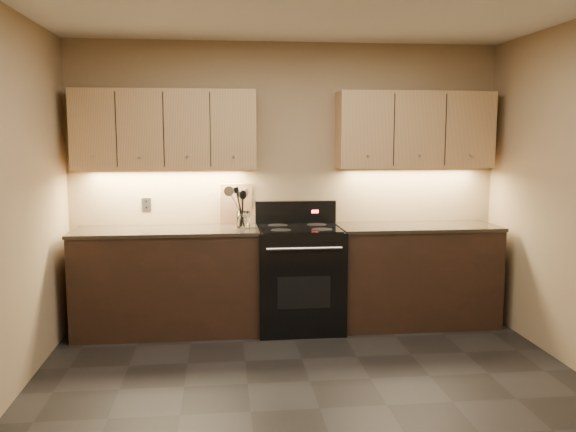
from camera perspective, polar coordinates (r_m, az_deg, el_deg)
The scene contains 15 objects.
floor at distance 4.12m, azimuth 2.98°, elevation -17.54°, with size 4.00×4.00×0.00m, color black.
wall_back at distance 5.73m, azimuth -0.13°, elevation 3.05°, with size 4.00×0.04×2.60m, color #9B825B.
counter_left at distance 5.55m, azimuth -11.21°, elevation -5.96°, with size 1.62×0.62×0.93m.
counter_right at distance 5.81m, azimuth 11.89°, elevation -5.37°, with size 1.46×0.62×0.93m.
stove at distance 5.55m, azimuth 1.05°, elevation -5.67°, with size 0.76×0.68×1.14m.
upper_cab_left at distance 5.56m, azimuth -11.43°, elevation 7.92°, with size 1.60×0.30×0.70m, color tan.
upper_cab_right at distance 5.82m, azimuth 11.78°, elevation 7.89°, with size 1.44×0.30×0.70m, color tan.
outlet_plate at distance 5.75m, azimuth -13.11°, elevation 1.07°, with size 0.09×0.01×0.12m, color #B2B5BA.
utensil_crock at distance 5.46m, azimuth -4.21°, elevation -0.38°, with size 0.14×0.14×0.15m.
cutting_board at distance 5.68m, azimuth -4.91°, elevation 1.16°, with size 0.30×0.02×0.38m, color #DEA877.
wooden_spoon at distance 5.45m, azimuth -4.60°, elevation 0.78°, with size 0.06×0.06×0.33m, color #DEA877, non-canonical shape.
black_spoon at distance 5.48m, azimuth -4.36°, elevation 0.86°, with size 0.06×0.06×0.33m, color black, non-canonical shape.
black_turner at distance 5.42m, azimuth -4.14°, elevation 0.96°, with size 0.08×0.08×0.37m, color black, non-canonical shape.
steel_spatula at distance 5.45m, azimuth -3.94°, elevation 0.80°, with size 0.08×0.08×0.33m, color silver, non-canonical shape.
steel_skimmer at distance 5.44m, azimuth -3.79°, elevation 1.05°, with size 0.09×0.09×0.38m, color silver, non-canonical shape.
Camera 1 is at (-0.61, -3.68, 1.74)m, focal length 38.00 mm.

